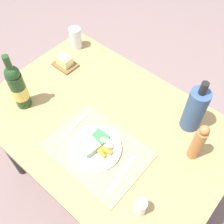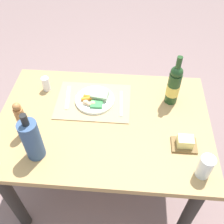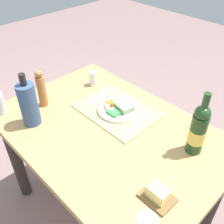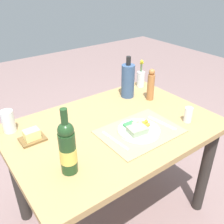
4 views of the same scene
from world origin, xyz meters
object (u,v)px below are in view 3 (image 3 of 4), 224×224
dining_table (108,146)px  pepper_mill (41,89)px  dinner_plate (118,108)px  salt_shaker (93,78)px  knife (100,97)px  fork (138,124)px  butter_dish (158,195)px  wine_bottle (198,130)px  cooler_bottle (29,104)px

dining_table → pepper_mill: bearing=16.5°
dinner_plate → salt_shaker: (0.32, -0.09, 0.02)m
knife → salt_shaker: (0.15, -0.07, 0.04)m
salt_shaker → fork: bearing=168.6°
butter_dish → wine_bottle: wine_bottle is taller
knife → salt_shaker: 0.17m
salt_shaker → cooler_bottle: bearing=98.0°
dining_table → knife: knife is taller
pepper_mill → wine_bottle: bearing=-158.9°
salt_shaker → wine_bottle: (-0.77, 0.04, 0.08)m
dinner_plate → fork: (-0.16, 0.01, -0.01)m
knife → salt_shaker: bearing=-31.8°
cooler_bottle → dinner_plate: bearing=-122.3°
dining_table → wine_bottle: 0.50m
knife → salt_shaker: salt_shaker is taller
dining_table → dinner_plate: size_ratio=5.14×
butter_dish → dining_table: bearing=-18.0°
dinner_plate → pepper_mill: 0.44m
pepper_mill → fork: bearing=-153.1°
dinner_plate → knife: (0.17, -0.02, -0.01)m
dinner_plate → wine_bottle: (-0.45, -0.04, 0.11)m
fork → knife: 0.33m
cooler_bottle → wine_bottle: 0.83m
cooler_bottle → fork: bearing=-136.5°
knife → pepper_mill: pepper_mill is taller
knife → cooler_bottle: cooler_bottle is taller
dining_table → knife: bearing=-34.2°
salt_shaker → pepper_mill: bearing=85.4°
dinner_plate → knife: dinner_plate is taller
pepper_mill → salt_shaker: 0.36m
butter_dish → salt_shaker: bearing=-24.4°
wine_bottle → pepper_mill: bearing=21.1°
dinner_plate → wine_bottle: 0.47m
knife → butter_dish: 0.73m
pepper_mill → butter_dish: bearing=178.6°
cooler_bottle → butter_dish: 0.76m
dinner_plate → cooler_bottle: cooler_bottle is taller
salt_shaker → knife: bearing=154.7°
knife → butter_dish: (-0.67, 0.30, 0.02)m
dinner_plate → fork: bearing=176.3°
butter_dish → salt_shaker: salt_shaker is taller
butter_dish → fork: bearing=-38.7°
dining_table → wine_bottle: wine_bottle is taller
butter_dish → wine_bottle: bearing=-81.9°
dinner_plate → pepper_mill: size_ratio=1.05×
fork → butter_dish: butter_dish is taller
dining_table → knife: size_ratio=6.16×
dining_table → cooler_bottle: bearing=38.8°
dining_table → dinner_plate: (0.06, -0.14, 0.15)m
dining_table → butter_dish: size_ratio=9.26×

